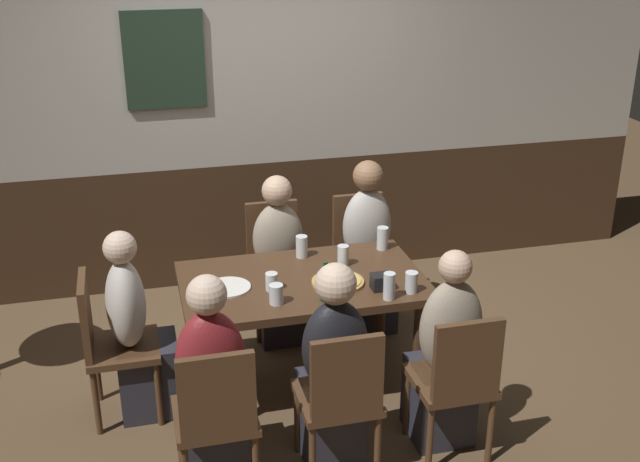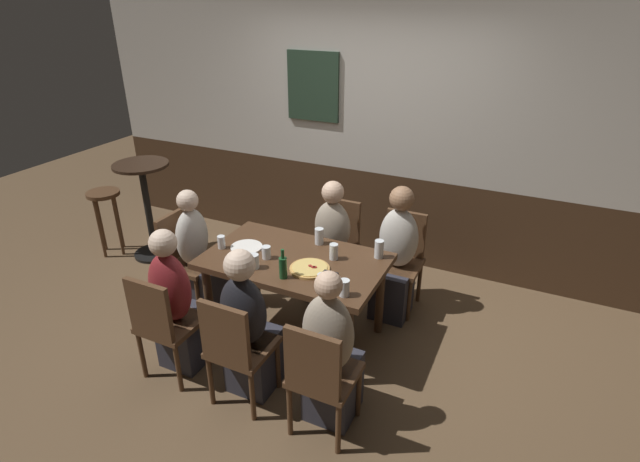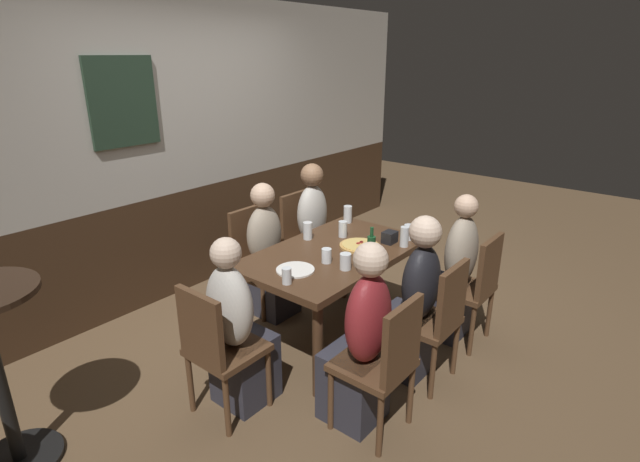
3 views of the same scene
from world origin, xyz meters
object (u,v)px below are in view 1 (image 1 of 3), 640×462
(person_left_near, at_px, (212,395))
(beer_glass_half, at_px, (343,257))
(dining_table, at_px, (303,293))
(person_head_west, at_px, (138,339))
(highball_clear, at_px, (272,282))
(person_right_far, at_px, (368,257))
(chair_right_far, at_px, (361,250))
(pint_glass_pale, at_px, (276,295))
(condiment_caddy, at_px, (381,282))
(person_mid_near, at_px, (332,378))
(person_mid_far, at_px, (280,271))
(chair_mid_near, at_px, (341,395))
(chair_mid_far, at_px, (275,259))
(chair_left_near, at_px, (216,414))
(pint_glass_stout, at_px, (198,291))
(tumbler_water, at_px, (302,248))
(plate_white_large, at_px, (228,287))
(pizza, at_px, (338,282))
(person_right_near, at_px, (445,363))
(chair_right_near, at_px, (457,378))
(tumbler_short, at_px, (382,239))
(chair_head_west, at_px, (108,340))
(pint_glass_amber, at_px, (389,288))
(beer_glass_tall, at_px, (411,284))

(person_left_near, height_order, beer_glass_half, person_left_near)
(dining_table, bearing_deg, person_head_west, 180.00)
(highball_clear, bearing_deg, person_right_far, 43.29)
(chair_right_far, xyz_separation_m, pint_glass_pale, (-0.83, -1.10, 0.29))
(dining_table, relative_size, chair_right_far, 1.61)
(condiment_caddy, bearing_deg, beer_glass_half, 108.94)
(person_mid_near, height_order, person_mid_far, person_mid_near)
(chair_mid_near, relative_size, pint_glass_pale, 7.82)
(pint_glass_pale, bearing_deg, chair_mid_far, 79.42)
(chair_left_near, xyz_separation_m, pint_glass_stout, (0.01, 0.74, 0.29))
(person_mid_far, bearing_deg, beer_glass_half, -63.21)
(person_mid_far, xyz_separation_m, tumbler_water, (0.07, -0.37, 0.32))
(person_mid_near, distance_m, person_left_near, 0.62)
(dining_table, distance_m, tumbler_water, 0.35)
(beer_glass_half, bearing_deg, plate_white_large, -169.26)
(chair_right_far, distance_m, pizza, 1.07)
(chair_mid_far, bearing_deg, tumbler_water, -82.85)
(person_right_near, relative_size, pizza, 3.84)
(chair_mid_far, bearing_deg, person_mid_far, -90.00)
(chair_right_near, relative_size, beer_glass_half, 6.85)
(tumbler_short, distance_m, pint_glass_pale, 0.97)
(person_right_far, bearing_deg, chair_mid_near, -112.21)
(chair_right_far, bearing_deg, condiment_caddy, -101.49)
(chair_head_west, relative_size, person_mid_near, 0.76)
(tumbler_short, distance_m, condiment_caddy, 0.57)
(dining_table, relative_size, pint_glass_stout, 13.21)
(person_left_near, xyz_separation_m, plate_white_large, (0.18, 0.67, 0.25))
(pint_glass_amber, relative_size, condiment_caddy, 1.41)
(chair_right_far, bearing_deg, chair_mid_far, 180.00)
(tumbler_water, bearing_deg, chair_left_near, -120.96)
(pint_glass_amber, relative_size, beer_glass_tall, 1.27)
(person_left_near, relative_size, highball_clear, 11.46)
(chair_left_near, xyz_separation_m, pizza, (0.81, 0.74, 0.26))
(beer_glass_half, bearing_deg, person_mid_near, -109.25)
(chair_right_near, bearing_deg, pizza, 120.68)
(chair_head_west, xyz_separation_m, tumbler_water, (1.19, 0.31, 0.30))
(chair_left_near, distance_m, tumbler_water, 1.37)
(person_left_near, relative_size, pint_glass_amber, 7.56)
(chair_right_far, bearing_deg, person_mid_near, -112.23)
(pint_glass_pale, xyz_separation_m, highball_clear, (0.01, 0.17, -0.00))
(person_left_near, distance_m, tumbler_short, 1.59)
(person_mid_near, distance_m, tumbler_water, 1.04)
(dining_table, height_order, pint_glass_pale, pint_glass_pale)
(person_right_far, height_order, person_head_west, person_right_far)
(pizza, bearing_deg, chair_right_far, 65.26)
(pint_glass_amber, xyz_separation_m, highball_clear, (-0.61, 0.27, -0.02))
(person_mid_far, relative_size, person_head_west, 1.00)
(chair_right_far, height_order, pint_glass_amber, pint_glass_amber)
(person_right_near, xyz_separation_m, beer_glass_tall, (-0.07, 0.37, 0.31))
(chair_right_near, xyz_separation_m, pizza, (-0.44, 0.74, 0.26))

